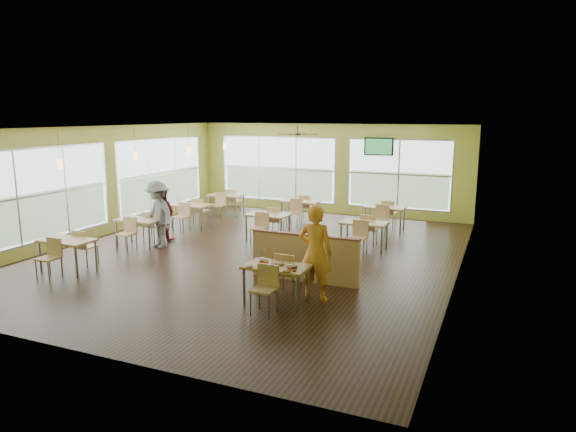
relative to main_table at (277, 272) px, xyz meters
The scene contains 20 objects.
room 3.73m from the main_table, 123.69° to the left, with size 12.00×12.04×3.20m.
window_bays 7.70m from the main_table, 127.41° to the left, with size 9.24×10.24×2.38m.
main_table is the anchor object (origin of this frame).
half_wall_divider 1.45m from the main_table, 90.00° to the left, with size 2.40×0.14×1.04m.
dining_tables 5.61m from the main_table, 122.91° to the left, with size 6.92×8.72×0.87m.
pendant_lights 6.62m from the main_table, 144.75° to the left, with size 0.11×7.31×0.86m.
ceiling_fan 6.73m from the main_table, 108.43° to the left, with size 1.25×1.25×0.29m.
tv_backwall 9.08m from the main_table, 91.29° to the left, with size 1.00×0.07×0.60m.
man_plaid 0.84m from the main_table, 41.27° to the left, with size 0.68×0.45×1.87m, color #EF561A.
patron_maroon 6.03m from the main_table, 146.66° to the left, with size 0.74×0.58×1.52m, color maroon.
patron_grey 5.34m from the main_table, 150.73° to the left, with size 1.16×0.67×1.80m, color slate.
cup_blue 0.34m from the main_table, 165.22° to the right, with size 0.10×0.10×0.37m.
cup_yellow 0.27m from the main_table, 154.59° to the right, with size 0.10×0.10×0.35m.
cup_red_near 0.28m from the main_table, 87.17° to the right, with size 0.09×0.09×0.32m.
cup_red_far 0.46m from the main_table, 31.88° to the right, with size 0.09×0.09×0.32m.
food_basket 0.36m from the main_table, ahead, with size 0.22×0.22×0.05m.
ketchup_cup 0.52m from the main_table, 26.19° to the right, with size 0.06×0.06×0.03m, color #AF0F0E.
wrapper_left 0.53m from the main_table, 144.00° to the right, with size 0.14×0.13×0.04m, color #AD7F53.
wrapper_mid 0.16m from the main_table, 58.62° to the left, with size 0.20×0.18×0.05m, color #AD7F53.
wrapper_right 0.46m from the main_table, 42.87° to the right, with size 0.16×0.14×0.04m, color #AD7F53.
Camera 1 is at (5.80, -11.40, 3.53)m, focal length 32.00 mm.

